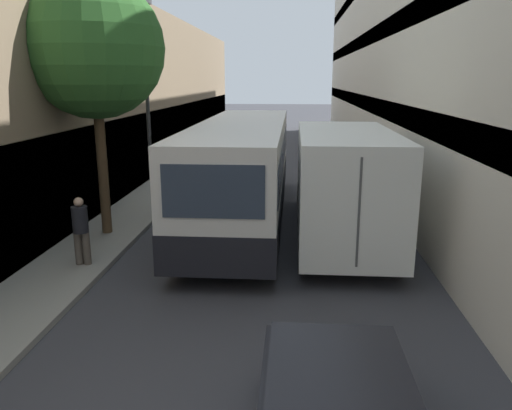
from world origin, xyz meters
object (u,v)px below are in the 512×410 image
Objects in this scene: box_truck at (341,180)px; pedestrian at (81,229)px; bus at (243,170)px; street_lamp at (146,66)px; street_tree_left at (93,48)px; panel_van at (236,143)px.

box_truck is 5.08× the size of pedestrian.
street_lamp is (-3.05, 0.33, 3.17)m from bus.
panel_van is at bearing 80.99° from street_tree_left.
street_tree_left is (-6.74, -0.42, 3.57)m from box_truck.
box_truck is 2.04× the size of panel_van.
bus is at bearing 27.16° from street_tree_left.
bus is 5.69m from pedestrian.
street_tree_left reaches higher than bus.
bus is 7.11× the size of pedestrian.
panel_van is (-4.55, 13.37, -0.66)m from box_truck.
panel_van is at bearing 83.66° from pedestrian.
street_lamp is 2.42m from street_tree_left.
street_tree_left is (-0.37, 2.56, 4.24)m from pedestrian.
street_lamp is at bearing 173.84° from bus.
box_truck is at bearing -17.06° from street_lamp.
pedestrian is 6.18m from street_lamp.
box_truck is 7.07m from pedestrian.
panel_van is at bearing 82.77° from street_lamp.
street_tree_left reaches higher than panel_van.
street_tree_left is at bearing -99.01° from panel_van.
street_lamp is at bearing -97.23° from panel_van.
bus reaches higher than panel_van.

